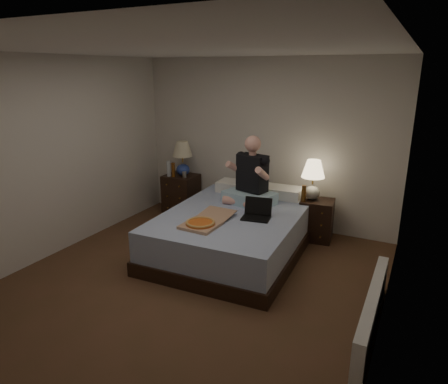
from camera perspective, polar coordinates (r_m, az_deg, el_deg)
The scene contains 18 objects.
floor at distance 4.60m, azimuth -5.23°, elevation -13.16°, with size 4.00×4.50×0.00m, color brown.
ceiling at distance 3.99m, azimuth -6.25°, elevation 19.68°, with size 4.00×4.50×0.00m, color white.
wall_back at distance 6.09m, azimuth 5.81°, elevation 6.93°, with size 4.00×2.50×0.00m, color silver.
wall_left at distance 5.44m, azimuth -23.81°, elevation 4.36°, with size 4.50×2.50×0.00m, color silver.
wall_right at distance 3.51m, azimuth 23.05°, elevation -1.94°, with size 4.50×2.50×0.00m, color silver.
bed at distance 5.25m, azimuth 1.36°, elevation -5.78°, with size 1.65×2.20×0.55m, color #5B77B7.
nightstand_left at distance 6.67m, azimuth -6.10°, elevation -0.33°, with size 0.51×0.46×0.66m, color black.
nightstand_right at distance 5.78m, azimuth 13.04°, elevation -3.89°, with size 0.44×0.40×0.58m, color black.
lamp_left at distance 6.50m, azimuth -5.93°, elevation 4.78°, with size 0.32×0.32×0.56m, color #283E94, non-canonical shape.
lamp_right at distance 5.64m, azimuth 12.56°, elevation 1.69°, with size 0.32×0.32×0.56m, color #9B9B92, non-canonical shape.
water_bottle at distance 6.51m, azimuth -7.89°, elevation 3.32°, with size 0.07×0.07×0.25m, color silver.
soda_can at distance 6.41m, azimuth -5.69°, elevation 2.49°, with size 0.07×0.07×0.10m, color #ABACA7.
beer_bottle_left at distance 6.47m, azimuth -7.27°, elevation 3.17°, with size 0.06×0.06×0.23m, color #5C310D.
beer_bottle_right at distance 5.55m, azimuth 11.31°, elevation -0.23°, with size 0.06×0.06×0.23m, color #502C0B.
person at distance 5.38m, azimuth 3.74°, elevation 3.10°, with size 0.66×0.52×0.93m, color black, non-canonical shape.
laptop at distance 4.90m, azimuth 4.61°, elevation -2.54°, with size 0.34×0.28×0.24m, color black, non-canonical shape.
pizza_box at distance 4.68m, azimuth -3.39°, elevation -4.52°, with size 0.40×0.76×0.08m, color tan, non-canonical shape.
radiator at distance 4.03m, azimuth 20.34°, elevation -15.73°, with size 0.10×1.60×0.40m, color silver.
Camera 1 is at (2.16, -3.34, 2.31)m, focal length 32.00 mm.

